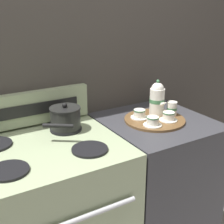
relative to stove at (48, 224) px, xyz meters
The scene contains 11 objects.
wall_back 0.79m from the stove, 48.10° to the left, with size 6.00×0.05×2.20m.
stove is the anchor object (origin of this frame).
control_panel 0.63m from the stove, 90.00° to the left, with size 0.77×0.05×0.19m.
side_counter 0.70m from the stove, ahead, with size 0.60×0.63×0.90m.
saucepan 0.57m from the stove, 36.75° to the left, with size 0.24×0.26×0.14m.
serving_tray 0.82m from the stove, ahead, with size 0.35×0.35×0.01m.
teapot 0.93m from the stove, ahead, with size 0.09×0.14×0.22m.
teacup_left 0.88m from the stove, ahead, with size 0.10×0.10×0.05m.
teacup_right 0.79m from the stove, ahead, with size 0.10×0.10×0.05m.
teacup_front 0.78m from the stove, ahead, with size 0.10×0.10×0.05m.
creamer_jug 0.95m from the stove, ahead, with size 0.06×0.06×0.08m.
Camera 1 is at (-0.70, -1.32, 1.57)m, focal length 50.00 mm.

